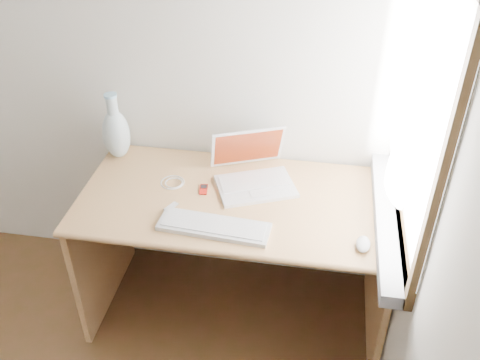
% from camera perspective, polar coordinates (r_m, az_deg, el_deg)
% --- Properties ---
extents(back_wall, '(3.50, 0.04, 2.60)m').
position_cam_1_polar(back_wall, '(2.80, -20.97, 14.01)').
color(back_wall, white).
rests_on(back_wall, floor).
extents(window, '(0.11, 0.99, 1.10)m').
position_cam_1_polar(window, '(2.08, 18.19, 6.60)').
color(window, white).
rests_on(window, right_wall).
extents(desk, '(1.42, 0.71, 0.75)m').
position_cam_1_polar(desk, '(2.62, -0.11, -4.56)').
color(desk, tan).
rests_on(desk, floor).
extents(laptop, '(0.42, 0.41, 0.24)m').
position_cam_1_polar(laptop, '(2.49, 1.86, 0.78)').
color(laptop, white).
rests_on(laptop, desk).
extents(external_keyboard, '(0.48, 0.18, 0.02)m').
position_cam_1_polar(external_keyboard, '(2.25, -2.80, -4.97)').
color(external_keyboard, silver).
rests_on(external_keyboard, desk).
extents(mouse, '(0.07, 0.10, 0.03)m').
position_cam_1_polar(mouse, '(2.21, 13.00, -6.68)').
color(mouse, white).
rests_on(mouse, desk).
extents(ipod, '(0.05, 0.08, 0.01)m').
position_cam_1_polar(ipod, '(2.47, -3.91, -1.00)').
color(ipod, '#A7140B').
rests_on(ipod, desk).
extents(cable_coil, '(0.14, 0.14, 0.01)m').
position_cam_1_polar(cable_coil, '(2.53, -7.21, -0.26)').
color(cable_coil, silver).
rests_on(cable_coil, desk).
extents(remote, '(0.06, 0.08, 0.01)m').
position_cam_1_polar(remote, '(2.38, -7.36, -2.85)').
color(remote, silver).
rests_on(remote, desk).
extents(vase, '(0.13, 0.13, 0.35)m').
position_cam_1_polar(vase, '(2.70, -13.09, 4.98)').
color(vase, silver).
rests_on(vase, desk).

